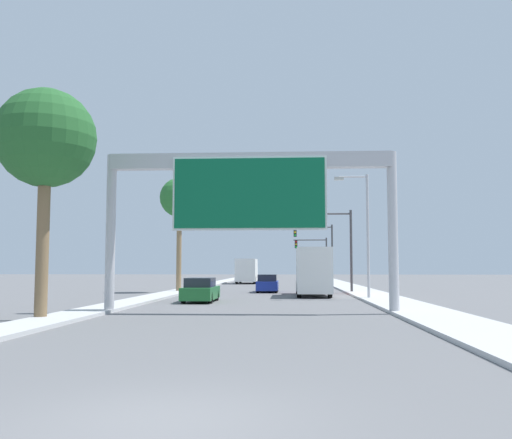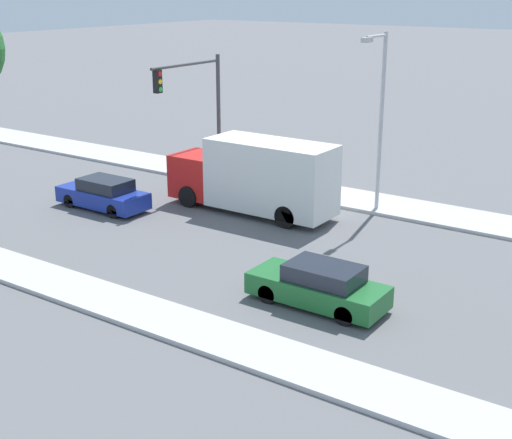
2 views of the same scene
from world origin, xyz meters
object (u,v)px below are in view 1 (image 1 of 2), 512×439
(car_near_right, at_px, (201,290))
(traffic_light_mid_block, at_px, (320,244))
(car_mid_right, at_px, (268,284))
(traffic_light_far_intersection, at_px, (316,252))
(sign_gantry, at_px, (250,189))
(truck_box_primary, at_px, (313,272))
(palm_tree_background, at_px, (180,199))
(street_lamp_right, at_px, (364,226))
(palm_tree_foreground, at_px, (46,140))
(traffic_light_near_intersection, at_px, (332,237))
(truck_box_secondary, at_px, (247,271))

(car_near_right, relative_size, traffic_light_mid_block, 0.66)
(car_mid_right, xyz_separation_m, traffic_light_far_intersection, (5.31, 28.38, 3.34))
(sign_gantry, relative_size, truck_box_primary, 1.65)
(palm_tree_background, bearing_deg, traffic_light_far_intersection, 66.85)
(sign_gantry, height_order, traffic_light_mid_block, sign_gantry)
(traffic_light_far_intersection, bearing_deg, traffic_light_mid_block, -89.79)
(car_mid_right, distance_m, street_lamp_right, 13.14)
(sign_gantry, xyz_separation_m, car_mid_right, (0.00, 21.75, -4.96))
(traffic_light_mid_block, height_order, street_lamp_right, street_lamp_right)
(sign_gantry, xyz_separation_m, truck_box_primary, (3.50, 15.53, -3.93))
(car_near_right, bearing_deg, traffic_light_far_intersection, 78.12)
(car_near_right, distance_m, palm_tree_background, 14.80)
(car_mid_right, bearing_deg, sign_gantry, -90.00)
(car_mid_right, bearing_deg, truck_box_primary, -60.64)
(sign_gantry, relative_size, car_near_right, 2.92)
(traffic_light_mid_block, distance_m, palm_tree_background, 23.32)
(truck_box_primary, xyz_separation_m, traffic_light_far_intersection, (1.81, 34.60, 2.30))
(palm_tree_foreground, height_order, palm_tree_background, palm_tree_background)
(traffic_light_far_intersection, relative_size, palm_tree_foreground, 0.64)
(sign_gantry, distance_m, car_near_right, 10.25)
(car_mid_right, xyz_separation_m, street_lamp_right, (6.59, -10.63, 4.05))
(traffic_light_near_intersection, distance_m, traffic_light_far_intersection, 30.00)
(car_near_right, distance_m, palm_tree_foreground, 14.32)
(sign_gantry, bearing_deg, palm_tree_foreground, -155.04)
(car_mid_right, distance_m, truck_box_secondary, 24.58)
(traffic_light_near_intersection, xyz_separation_m, palm_tree_foreground, (-13.17, -23.83, 2.66))
(sign_gantry, relative_size, traffic_light_near_intersection, 2.01)
(truck_box_primary, bearing_deg, street_lamp_right, -54.98)
(car_near_right, height_order, street_lamp_right, street_lamp_right)
(car_mid_right, height_order, palm_tree_foreground, palm_tree_foreground)
(car_mid_right, bearing_deg, palm_tree_foreground, -107.36)
(truck_box_primary, relative_size, palm_tree_background, 0.86)
(traffic_light_near_intersection, height_order, street_lamp_right, street_lamp_right)
(truck_box_secondary, xyz_separation_m, traffic_light_mid_block, (8.85, -5.94, 3.10))
(car_near_right, bearing_deg, palm_tree_background, 106.74)
(palm_tree_background, relative_size, street_lamp_right, 1.17)
(traffic_light_mid_block, distance_m, traffic_light_far_intersection, 10.02)
(palm_tree_background, bearing_deg, traffic_light_mid_block, 56.98)
(street_lamp_right, bearing_deg, palm_tree_background, 145.21)
(palm_tree_foreground, bearing_deg, traffic_light_far_intersection, 76.15)
(traffic_light_mid_block, bearing_deg, car_near_right, -105.51)
(palm_tree_foreground, bearing_deg, truck_box_primary, 59.22)
(truck_box_secondary, height_order, street_lamp_right, street_lamp_right)
(truck_box_primary, relative_size, palm_tree_foreground, 0.88)
(truck_box_primary, relative_size, street_lamp_right, 1.01)
(traffic_light_far_intersection, distance_m, palm_tree_foreground, 55.53)
(truck_box_secondary, relative_size, palm_tree_background, 0.83)
(truck_box_primary, height_order, truck_box_secondary, truck_box_primary)
(car_near_right, height_order, palm_tree_background, palm_tree_background)
(car_near_right, bearing_deg, palm_tree_foreground, -110.44)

